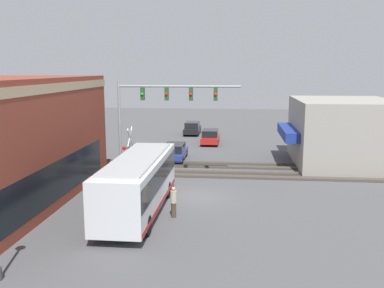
% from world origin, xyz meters
% --- Properties ---
extents(ground_plane, '(120.00, 120.00, 0.00)m').
position_xyz_m(ground_plane, '(0.00, 0.00, 0.00)').
color(ground_plane, '#4C4C4F').
extents(shop_building, '(9.93, 9.11, 5.41)m').
position_xyz_m(shop_building, '(10.90, -11.41, 2.70)').
color(shop_building, gray).
rests_on(shop_building, ground).
extents(city_bus, '(10.20, 2.59, 3.17)m').
position_xyz_m(city_bus, '(-3.20, 2.80, 1.74)').
color(city_bus, silver).
rests_on(city_bus, ground).
extents(traffic_signal_gantry, '(0.42, 8.81, 7.10)m').
position_xyz_m(traffic_signal_gantry, '(4.49, 3.05, 5.41)').
color(traffic_signal_gantry, gray).
rests_on(traffic_signal_gantry, ground).
extents(crossing_signal, '(1.41, 1.18, 3.81)m').
position_xyz_m(crossing_signal, '(3.90, 5.02, 2.30)').
color(crossing_signal, gray).
rests_on(crossing_signal, ground).
extents(rail_track_near, '(2.60, 60.00, 0.15)m').
position_xyz_m(rail_track_near, '(6.00, 0.00, 0.03)').
color(rail_track_near, '#332D28').
rests_on(rail_track_near, ground).
extents(rail_track_far, '(2.60, 60.00, 0.15)m').
position_xyz_m(rail_track_far, '(9.20, 0.00, 0.03)').
color(rail_track_far, '#332D28').
rests_on(rail_track_far, ground).
extents(parked_car_blue, '(4.89, 1.82, 1.46)m').
position_xyz_m(parked_car_blue, '(10.82, 2.80, 0.69)').
color(parked_car_blue, navy).
rests_on(parked_car_blue, ground).
extents(parked_car_red, '(4.63, 1.82, 1.53)m').
position_xyz_m(parked_car_red, '(19.38, 0.20, 0.71)').
color(parked_car_red, '#B21E19').
rests_on(parked_car_red, ground).
extents(parked_car_black, '(4.64, 1.82, 1.54)m').
position_xyz_m(parked_car_black, '(25.84, 2.80, 0.71)').
color(parked_car_black, black).
rests_on(parked_car_black, ground).
extents(pedestrian_near_bus, '(0.34, 0.34, 1.70)m').
position_xyz_m(pedestrian_near_bus, '(-3.79, 0.75, 0.87)').
color(pedestrian_near_bus, '#473828').
rests_on(pedestrian_near_bus, ground).
extents(pedestrian_at_crossing, '(0.34, 0.34, 1.80)m').
position_xyz_m(pedestrian_at_crossing, '(3.34, 4.91, 0.92)').
color(pedestrian_at_crossing, black).
rests_on(pedestrian_at_crossing, ground).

